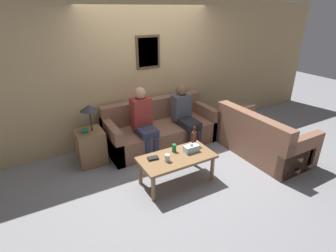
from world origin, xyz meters
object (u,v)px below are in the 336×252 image
Objects in this scene: wine_bottle at (194,138)px; person_left at (144,120)px; couch_main at (160,130)px; person_right at (185,114)px; couch_side at (261,139)px; coffee_table at (177,160)px; drinking_glass at (167,158)px.

person_left reaches higher than wine_bottle.
person_right is at bearing -28.41° from couch_main.
couch_side is at bearing -30.43° from person_left.
couch_side is 1.39× the size of person_right.
couch_main reaches higher than wine_bottle.
coffee_table is at bearing -157.28° from wine_bottle.
drinking_glass is at bearing 90.84° from couch_side.
drinking_glass reaches higher than coffee_table.
couch_main reaches higher than drinking_glass.
person_left is (-0.42, -0.19, 0.36)m from couch_main.
couch_main is 0.58m from person_right.
person_left is (-0.47, 0.87, 0.09)m from wine_bottle.
wine_bottle reaches higher than coffee_table.
couch_main is 1.42m from drinking_glass.
wine_bottle is at bearing 81.83° from couch_side.
person_right reaches higher than couch_side.
coffee_table is 1.31m from person_right.
person_right is (0.84, -0.04, -0.04)m from person_left.
person_left is at bearing 177.59° from person_right.
couch_side is at bearing -0.51° from coffee_table.
person_right is at bearing 43.50° from couch_side.
drinking_glass is at bearing -166.61° from coffee_table.
person_left reaches higher than couch_main.
couch_main is 0.59m from person_left.
couch_main is at bearing 151.59° from person_right.
couch_main is 1.31× the size of couch_side.
coffee_table is 1.09m from person_left.
couch_side is 2.14m from person_left.
couch_side is at bearing -46.50° from person_right.
wine_bottle is 0.26× the size of person_left.
wine_bottle is 1.00m from person_left.
coffee_table is (-0.37, -1.24, 0.09)m from couch_main.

